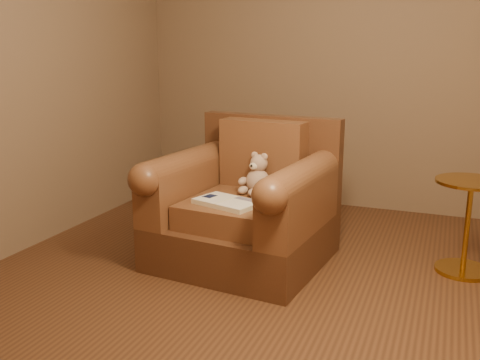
% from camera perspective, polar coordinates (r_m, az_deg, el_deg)
% --- Properties ---
extents(floor, '(4.00, 4.00, 0.00)m').
position_cam_1_polar(floor, '(3.49, 4.30, -11.23)').
color(floor, '#57321D').
rests_on(floor, ground).
extents(room, '(4.02, 4.02, 2.71)m').
position_cam_1_polar(room, '(3.18, 4.88, 18.06)').
color(room, '#7E644E').
rests_on(room, ground).
extents(armchair, '(1.20, 1.15, 0.99)m').
position_cam_1_polar(armchair, '(3.80, 0.65, -2.93)').
color(armchair, '#502D1A').
rests_on(armchair, floor).
extents(teddy_bear, '(0.22, 0.25, 0.30)m').
position_cam_1_polar(teddy_bear, '(3.81, 1.76, 0.26)').
color(teddy_bear, tan).
rests_on(teddy_bear, armchair).
extents(guidebook, '(0.47, 0.36, 0.03)m').
position_cam_1_polar(guidebook, '(3.54, -1.40, -2.38)').
color(guidebook, beige).
rests_on(guidebook, armchair).
extents(side_table, '(0.46, 0.46, 0.64)m').
position_cam_1_polar(side_table, '(3.88, 23.10, -4.28)').
color(side_table, '#BB8933').
rests_on(side_table, floor).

